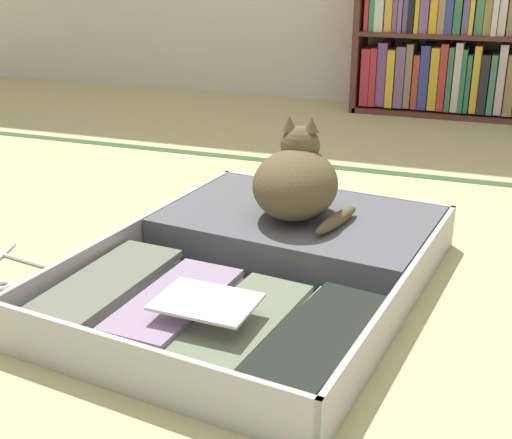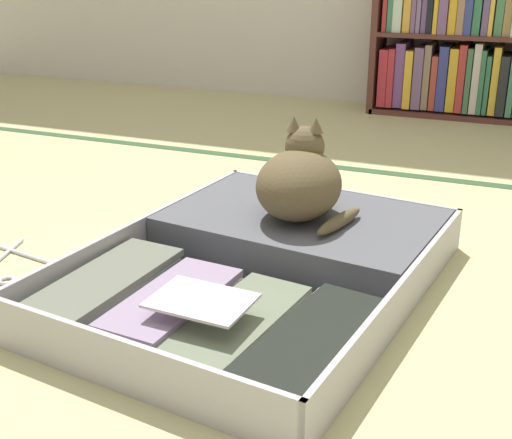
# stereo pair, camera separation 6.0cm
# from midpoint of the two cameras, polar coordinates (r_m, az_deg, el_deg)

# --- Properties ---
(ground_plane) EXTENTS (10.00, 10.00, 0.00)m
(ground_plane) POSITION_cam_midpoint_polar(r_m,az_deg,el_deg) (1.41, -0.32, -9.73)
(ground_plane) COLOR #C4BF85
(tatami_border) EXTENTS (4.80, 0.05, 0.00)m
(tatami_border) POSITION_cam_midpoint_polar(r_m,az_deg,el_deg) (2.48, 10.59, 3.97)
(tatami_border) COLOR #32532F
(tatami_border) RESTS_ON ground_plane
(bookshelf) EXTENTS (1.22, 0.25, 0.75)m
(bookshelf) POSITION_cam_midpoint_polar(r_m,az_deg,el_deg) (3.39, 20.78, 13.80)
(bookshelf) COLOR #572E28
(bookshelf) RESTS_ON ground_plane
(open_suitcase) EXTENTS (0.80, 1.02, 0.11)m
(open_suitcase) POSITION_cam_midpoint_polar(r_m,az_deg,el_deg) (1.63, 2.39, -3.41)
(open_suitcase) COLOR #B4B0B3
(open_suitcase) RESTS_ON ground_plane
(black_cat) EXTENTS (0.27, 0.29, 0.24)m
(black_cat) POSITION_cam_midpoint_polar(r_m,az_deg,el_deg) (1.70, 4.77, 3.11)
(black_cat) COLOR brown
(black_cat) RESTS_ON open_suitcase
(clothes_hanger) EXTENTS (0.46, 0.27, 0.01)m
(clothes_hanger) POSITION_cam_midpoint_polar(r_m,az_deg,el_deg) (1.76, -17.11, -3.88)
(clothes_hanger) COLOR silver
(clothes_hanger) RESTS_ON ground_plane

